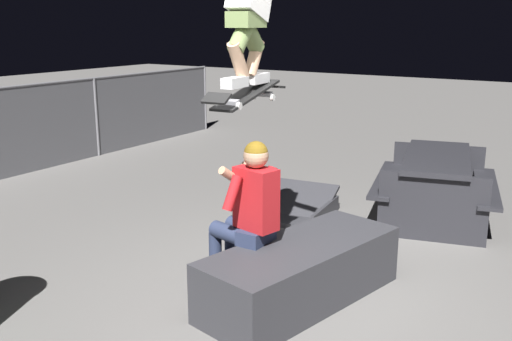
{
  "coord_description": "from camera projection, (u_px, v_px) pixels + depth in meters",
  "views": [
    {
      "loc": [
        -3.76,
        -2.15,
        2.22
      ],
      "look_at": [
        -0.01,
        0.25,
        1.09
      ],
      "focal_mm": 41.03,
      "sensor_mm": 36.0,
      "label": 1
    }
  ],
  "objects": [
    {
      "name": "skateboard",
      "position": [
        246.0,
        95.0,
        4.59
      ],
      "size": [
        1.03,
        0.28,
        0.17
      ],
      "color": "black"
    },
    {
      "name": "ledge_box_main",
      "position": [
        301.0,
        272.0,
        4.75
      ],
      "size": [
        1.91,
        1.05,
        0.49
      ],
      "primitive_type": "cube",
      "rotation": [
        0.0,
        0.0,
        -0.21
      ],
      "color": "#38383D",
      "rests_on": "ground"
    },
    {
      "name": "kicker_ramp",
      "position": [
        296.0,
        210.0,
        6.89
      ],
      "size": [
        1.04,
        0.91,
        0.4
      ],
      "color": "#38383D",
      "rests_on": "ground"
    },
    {
      "name": "picnic_table_back",
      "position": [
        436.0,
        177.0,
        6.69
      ],
      "size": [
        1.97,
        1.71,
        0.75
      ],
      "color": "#28282D",
      "rests_on": "ground"
    },
    {
      "name": "skater_airborne",
      "position": [
        250.0,
        4.0,
        4.46
      ],
      "size": [
        0.63,
        0.89,
        1.12
      ],
      "color": "white"
    },
    {
      "name": "person_sitting_on_ledge",
      "position": [
        247.0,
        210.0,
        4.75
      ],
      "size": [
        0.59,
        0.78,
        1.32
      ],
      "color": "#2D3856",
      "rests_on": "ground"
    },
    {
      "name": "ground_plane",
      "position": [
        283.0,
        304.0,
        4.74
      ],
      "size": [
        40.0,
        40.0,
        0.0
      ],
      "primitive_type": "plane",
      "color": "slate"
    }
  ]
}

